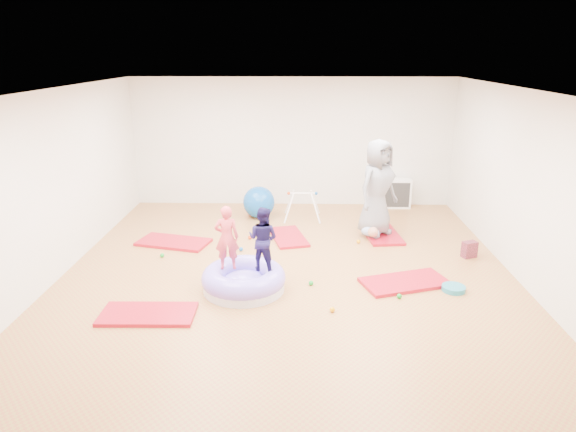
{
  "coord_description": "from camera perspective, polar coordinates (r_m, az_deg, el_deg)",
  "views": [
    {
      "loc": [
        0.19,
        -7.2,
        3.33
      ],
      "look_at": [
        0.0,
        0.3,
        0.9
      ],
      "focal_mm": 32.0,
      "sensor_mm": 36.0,
      "label": 1
    }
  ],
  "objects": [
    {
      "name": "exercise_ball_blue",
      "position": [
        10.65,
        -3.26,
        1.55
      ],
      "size": [
        0.66,
        0.66,
        0.66
      ],
      "primitive_type": "sphere",
      "color": "#0D4FA6",
      "rests_on": "ground"
    },
    {
      "name": "gym_mat_right",
      "position": [
        7.92,
        12.87,
        -7.19
      ],
      "size": [
        1.41,
        1.01,
        0.05
      ],
      "primitive_type": "cube",
      "rotation": [
        0.0,
        0.0,
        0.33
      ],
      "color": "#A61C1C",
      "rests_on": "ground"
    },
    {
      "name": "child_navy",
      "position": [
        7.29,
        -2.81,
        -2.19
      ],
      "size": [
        0.56,
        0.51,
        0.94
      ],
      "primitive_type": "imported",
      "rotation": [
        0.0,
        0.0,
        2.72
      ],
      "color": "#16113F",
      "rests_on": "inflatable_cushion"
    },
    {
      "name": "gym_mat_front_left",
      "position": [
        7.1,
        -15.3,
        -10.48
      ],
      "size": [
        1.24,
        0.64,
        0.05
      ],
      "primitive_type": "cube",
      "rotation": [
        0.0,
        0.0,
        0.02
      ],
      "color": "#A61C1C",
      "rests_on": "ground"
    },
    {
      "name": "inflatable_cushion",
      "position": [
        7.53,
        -4.94,
        -7.11
      ],
      "size": [
        1.22,
        1.22,
        0.38
      ],
      "rotation": [
        0.0,
        0.0,
        -0.36
      ],
      "color": "silver",
      "rests_on": "ground"
    },
    {
      "name": "cube_shelf",
      "position": [
        11.59,
        11.89,
        2.49
      ],
      "size": [
        0.64,
        0.31,
        0.64
      ],
      "color": "white",
      "rests_on": "ground"
    },
    {
      "name": "exercise_ball_orange",
      "position": [
        10.83,
        -3.8,
        1.19
      ],
      "size": [
        0.43,
        0.43,
        0.43
      ],
      "primitive_type": "sphere",
      "color": "red",
      "rests_on": "ground"
    },
    {
      "name": "gym_mat_center_back",
      "position": [
        9.54,
        0.02,
        -2.34
      ],
      "size": [
        0.82,
        1.22,
        0.05
      ],
      "primitive_type": "cube",
      "rotation": [
        0.0,
        0.0,
        1.83
      ],
      "color": "#A61C1C",
      "rests_on": "ground"
    },
    {
      "name": "infant",
      "position": [
        9.56,
        9.3,
        -1.6
      ],
      "size": [
        0.4,
        0.4,
        0.23
      ],
      "color": "#A1B8F3",
      "rests_on": "gym_mat_rear_right"
    },
    {
      "name": "child_pink",
      "position": [
        7.36,
        -6.83,
        -2.04
      ],
      "size": [
        0.37,
        0.26,
        0.95
      ],
      "primitive_type": "imported",
      "rotation": [
        0.0,
        0.0,
        3.24
      ],
      "color": "#DD414B",
      "rests_on": "inflatable_cushion"
    },
    {
      "name": "ball_pit_balls",
      "position": [
        8.31,
        0.12,
        -5.4
      ],
      "size": [
        3.8,
        2.81,
        0.07
      ],
      "color": "orange",
      "rests_on": "ground"
    },
    {
      "name": "balance_disc",
      "position": [
        7.89,
        17.92,
        -7.67
      ],
      "size": [
        0.34,
        0.34,
        0.07
      ],
      "primitive_type": "cylinder",
      "color": "teal",
      "rests_on": "ground"
    },
    {
      "name": "gym_mat_mid_left",
      "position": [
        9.5,
        -12.6,
        -2.85
      ],
      "size": [
        1.38,
        0.92,
        0.05
      ],
      "primitive_type": "cube",
      "rotation": [
        0.0,
        0.0,
        -0.25
      ],
      "color": "#A61C1C",
      "rests_on": "ground"
    },
    {
      "name": "yellow_toy",
      "position": [
        7.26,
        -6.5,
        -9.36
      ],
      "size": [
        0.19,
        0.19,
        0.03
      ],
      "primitive_type": "cylinder",
      "color": "orange",
      "rests_on": "ground"
    },
    {
      "name": "adult_caregiver",
      "position": [
        9.53,
        9.91,
        3.14
      ],
      "size": [
        1.03,
        1.0,
        1.78
      ],
      "primitive_type": "imported",
      "rotation": [
        0.0,
        0.0,
        0.71
      ],
      "color": "slate",
      "rests_on": "gym_mat_rear_right"
    },
    {
      "name": "room",
      "position": [
        7.46,
        -0.06,
        2.95
      ],
      "size": [
        7.01,
        8.01,
        2.81
      ],
      "color": "#A55B36",
      "rests_on": "ground"
    },
    {
      "name": "gym_mat_rear_right",
      "position": [
        9.86,
        10.33,
        -1.95
      ],
      "size": [
        0.73,
        1.26,
        0.05
      ],
      "primitive_type": "cube",
      "rotation": [
        0.0,
        0.0,
        1.68
      ],
      "color": "#A61C1C",
      "rests_on": "ground"
    },
    {
      "name": "backpack",
      "position": [
        9.17,
        19.5,
        -3.52
      ],
      "size": [
        0.28,
        0.23,
        0.28
      ],
      "primitive_type": "cube",
      "rotation": [
        0.0,
        0.0,
        0.41
      ],
      "color": "#9C2440",
      "rests_on": "ground"
    },
    {
      "name": "infant_play_gym",
      "position": [
        10.49,
        1.6,
        1.62
      ],
      "size": [
        0.75,
        0.71,
        0.58
      ],
      "rotation": [
        0.0,
        0.0,
        0.01
      ],
      "color": "white",
      "rests_on": "ground"
    }
  ]
}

